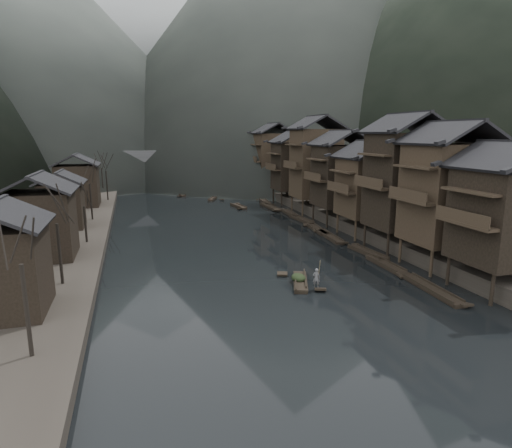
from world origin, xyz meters
name	(u,v)px	position (x,y,z in m)	size (l,w,h in m)	color
water	(272,279)	(0.00, 0.00, 0.00)	(300.00, 300.00, 0.00)	black
right_bank	(376,195)	(35.00, 40.00, 0.90)	(40.00, 200.00, 1.80)	#2D2823
stilt_houses	(345,163)	(17.28, 19.88, 8.90)	(9.00, 67.60, 16.01)	black
left_houses	(56,196)	(-20.50, 20.12, 5.66)	(8.10, 53.20, 8.73)	black
bare_trees	(90,184)	(-17.00, 23.88, 6.59)	(3.82, 73.87, 7.64)	black
moored_sampans	(315,228)	(12.12, 18.03, 0.20)	(2.78, 56.19, 0.47)	black
midriver_boats	(208,196)	(3.30, 52.52, 0.20)	(10.32, 36.60, 0.45)	black
stone_bridge	(181,166)	(0.00, 72.00, 5.11)	(40.00, 6.00, 9.00)	#4C4C4F
hills	(171,40)	(7.78, 164.59, 52.33)	(320.00, 380.00, 116.13)	black
hero_sampan	(300,281)	(2.03, -1.73, 0.20)	(2.86, 5.56, 0.44)	black
cargo_heap	(299,274)	(1.94, -1.49, 0.81)	(1.23, 1.61, 0.74)	black
boatman	(316,275)	(2.71, -3.56, 1.29)	(0.62, 0.41, 1.69)	#5E5F61
bamboo_pole	(320,246)	(2.91, -3.56, 3.84)	(0.06, 0.06, 4.37)	#8C7A51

